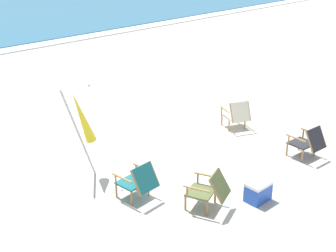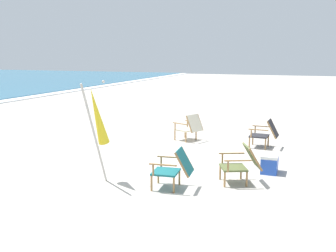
% 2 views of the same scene
% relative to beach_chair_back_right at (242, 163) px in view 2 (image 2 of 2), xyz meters
% --- Properties ---
extents(ground_plane, '(80.00, 80.00, 0.00)m').
position_rel_beach_chair_back_right_xyz_m(ground_plane, '(0.91, 1.22, -0.42)').
color(ground_plane, '#B2AAA0').
extents(beach_chair_back_right, '(0.83, 0.93, 0.78)m').
position_rel_beach_chair_back_right_xyz_m(beach_chair_back_right, '(0.00, 0.00, 0.00)').
color(beach_chair_back_right, '#515B33').
rests_on(beach_chair_back_right, ground).
extents(beach_chair_front_right, '(0.81, 0.89, 0.80)m').
position_rel_beach_chair_back_right_xyz_m(beach_chair_front_right, '(3.32, 2.10, 0.01)').
color(beach_chair_front_right, beige).
rests_on(beach_chair_front_right, ground).
extents(beach_chair_back_left, '(0.64, 0.81, 0.78)m').
position_rel_beach_chair_back_right_xyz_m(beach_chair_back_left, '(-0.78, 1.15, 0.00)').
color(beach_chair_back_left, '#196066').
rests_on(beach_chair_back_left, ground).
extents(beach_chair_far_center, '(0.62, 0.78, 0.79)m').
position_rel_beach_chair_back_right_xyz_m(beach_chair_far_center, '(3.21, -0.10, 0.00)').
color(beach_chair_far_center, '#28282D').
rests_on(beach_chair_far_center, ground).
extents(umbrella_furled_yellow, '(0.71, 0.34, 2.05)m').
position_rel_beach_chair_back_right_xyz_m(umbrella_furled_yellow, '(-1.01, 2.65, 0.92)').
color(umbrella_furled_yellow, '#B7B2A8').
rests_on(umbrella_furled_yellow, ground).
extents(cooler_box, '(0.49, 0.35, 0.40)m').
position_rel_beach_chair_back_right_xyz_m(cooler_box, '(0.91, -0.45, -0.22)').
color(cooler_box, blue).
rests_on(cooler_box, ground).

